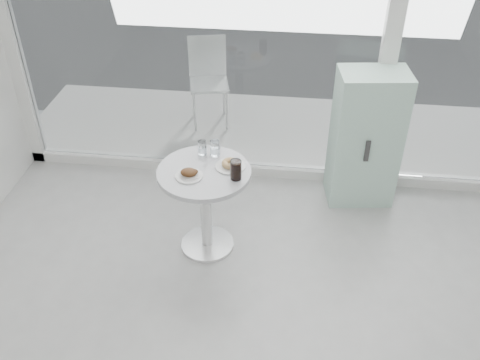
# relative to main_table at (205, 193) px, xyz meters

# --- Properties ---
(storefront) EXTENTS (5.00, 0.14, 3.00)m
(storefront) POSITION_rel_main_table_xyz_m (0.57, 1.10, 1.16)
(storefront) COLOR white
(storefront) RESTS_ON ground
(main_table) EXTENTS (0.72, 0.72, 0.77)m
(main_table) POSITION_rel_main_table_xyz_m (0.00, 0.00, 0.00)
(main_table) COLOR silver
(main_table) RESTS_ON ground
(patio_deck) EXTENTS (5.60, 1.60, 0.05)m
(patio_deck) POSITION_rel_main_table_xyz_m (0.50, 1.90, -0.53)
(patio_deck) COLOR beige
(patio_deck) RESTS_ON ground
(mint_cabinet) EXTENTS (0.63, 0.46, 1.25)m
(mint_cabinet) POSITION_rel_main_table_xyz_m (1.28, 0.85, 0.08)
(mint_cabinet) COLOR #9DC8B5
(mint_cabinet) RESTS_ON ground
(patio_chair) EXTENTS (0.49, 0.49, 0.95)m
(patio_chair) POSITION_rel_main_table_xyz_m (-0.32, 2.05, 0.04)
(patio_chair) COLOR silver
(patio_chair) RESTS_ON patio_deck
(plate_fritter) EXTENTS (0.21, 0.21, 0.07)m
(plate_fritter) POSITION_rel_main_table_xyz_m (-0.09, -0.09, 0.25)
(plate_fritter) COLOR silver
(plate_fritter) RESTS_ON main_table
(plate_donut) EXTENTS (0.23, 0.23, 0.06)m
(plate_donut) POSITION_rel_main_table_xyz_m (0.19, 0.07, 0.24)
(plate_donut) COLOR silver
(plate_donut) RESTS_ON main_table
(water_tumbler_a) EXTENTS (0.07, 0.07, 0.12)m
(water_tumbler_a) POSITION_rel_main_table_xyz_m (-0.05, 0.22, 0.27)
(water_tumbler_a) COLOR white
(water_tumbler_a) RESTS_ON main_table
(water_tumbler_b) EXTENTS (0.08, 0.08, 0.13)m
(water_tumbler_b) POSITION_rel_main_table_xyz_m (0.05, 0.22, 0.28)
(water_tumbler_b) COLOR white
(water_tumbler_b) RESTS_ON main_table
(cola_glass) EXTENTS (0.08, 0.08, 0.16)m
(cola_glass) POSITION_rel_main_table_xyz_m (0.25, -0.08, 0.30)
(cola_glass) COLOR white
(cola_glass) RESTS_ON main_table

